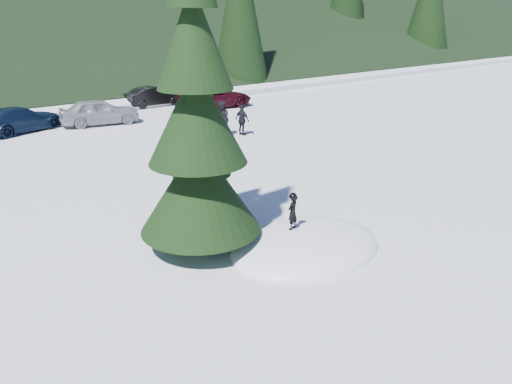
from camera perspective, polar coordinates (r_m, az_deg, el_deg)
ground at (r=13.78m, az=5.71°, el=-6.30°), size 200.00×200.00×0.00m
snow_mound at (r=13.78m, az=5.71°, el=-6.30°), size 4.48×3.52×0.96m
spruce_tall at (r=12.68m, az=-6.76°, el=7.29°), size 3.20×3.20×8.60m
spruce_short at (r=14.64m, az=-6.31°, el=4.07°), size 2.20×2.20×5.37m
child_skier at (r=13.50m, az=4.20°, el=-2.32°), size 0.40×0.31×0.97m
adult_0 at (r=26.15m, az=-3.86°, el=8.33°), size 0.99×1.08×1.80m
adult_1 at (r=26.29m, az=-1.58°, el=8.23°), size 0.49×0.99×1.62m
car_3 at (r=29.92m, az=-25.44°, el=7.50°), size 5.07×3.32×1.37m
car_4 at (r=30.29m, az=-17.48°, el=8.75°), size 4.68×2.69×1.50m
car_5 at (r=35.72m, az=-11.50°, el=10.68°), size 4.16×1.53×1.36m
car_6 at (r=34.62m, az=-4.73°, el=10.77°), size 5.37×2.93×1.43m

